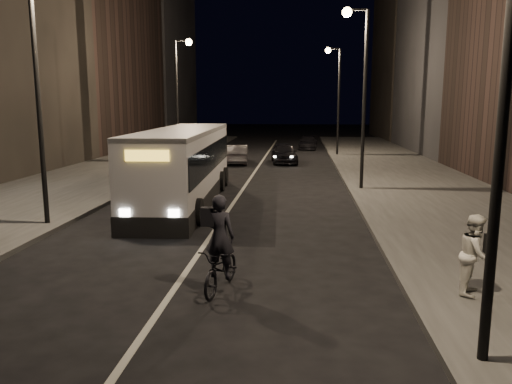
% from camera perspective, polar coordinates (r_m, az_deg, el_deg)
% --- Properties ---
extents(ground, '(180.00, 180.00, 0.00)m').
position_cam_1_polar(ground, '(12.44, -8.02, -9.07)').
color(ground, black).
rests_on(ground, ground).
extents(sidewalk_right, '(7.00, 70.00, 0.16)m').
position_cam_1_polar(sidewalk_right, '(26.38, 17.67, 0.91)').
color(sidewalk_right, '#373734').
rests_on(sidewalk_right, ground).
extents(sidewalk_left, '(7.00, 70.00, 0.16)m').
position_cam_1_polar(sidewalk_left, '(28.09, -18.53, 1.39)').
color(sidewalk_left, '#373734').
rests_on(sidewalk_left, ground).
extents(building_row_right, '(8.00, 61.00, 21.00)m').
position_cam_1_polar(building_row_right, '(41.63, 24.93, 18.06)').
color(building_row_right, black).
rests_on(building_row_right, ground).
extents(building_row_left, '(8.00, 61.00, 22.00)m').
position_cam_1_polar(building_row_left, '(44.66, -20.87, 18.36)').
color(building_row_left, black).
rests_on(building_row_left, ground).
extents(streetlight_right_near, '(1.20, 0.44, 8.12)m').
position_cam_1_polar(streetlight_right_near, '(7.98, 25.36, 18.57)').
color(streetlight_right_near, black).
rests_on(streetlight_right_near, sidewalk_right).
extents(streetlight_right_mid, '(1.20, 0.44, 8.12)m').
position_cam_1_polar(streetlight_right_mid, '(23.61, 11.72, 13.02)').
color(streetlight_right_mid, black).
rests_on(streetlight_right_mid, sidewalk_right).
extents(streetlight_right_far, '(1.20, 0.44, 8.12)m').
position_cam_1_polar(streetlight_right_far, '(39.54, 9.07, 11.82)').
color(streetlight_right_far, black).
rests_on(streetlight_right_far, sidewalk_right).
extents(streetlight_left_near, '(1.20, 0.44, 8.12)m').
position_cam_1_polar(streetlight_left_near, '(17.47, -23.11, 13.56)').
color(streetlight_left_near, black).
rests_on(streetlight_left_near, sidewalk_left).
extents(streetlight_left_far, '(1.20, 0.44, 8.12)m').
position_cam_1_polar(streetlight_left_far, '(34.42, -8.64, 12.11)').
color(streetlight_left_far, black).
rests_on(streetlight_left_far, sidewalk_left).
extents(city_bus, '(3.04, 11.40, 3.05)m').
position_cam_1_polar(city_bus, '(20.72, -8.25, 3.31)').
color(city_bus, silver).
rests_on(city_bus, ground).
extents(cyclist_on_bicycle, '(1.01, 1.99, 2.19)m').
position_cam_1_polar(cyclist_on_bicycle, '(10.94, -4.03, -7.66)').
color(cyclist_on_bicycle, black).
rests_on(cyclist_on_bicycle, ground).
extents(pedestrian_woman, '(0.92, 1.01, 1.68)m').
position_cam_1_polar(pedestrian_woman, '(11.26, 23.77, -6.56)').
color(pedestrian_woman, silver).
rests_on(pedestrian_woman, sidewalk_right).
extents(car_near, '(2.10, 4.30, 1.41)m').
position_cam_1_polar(car_near, '(34.61, 3.24, 4.48)').
color(car_near, black).
rests_on(car_near, ground).
extents(car_mid, '(1.67, 4.01, 1.29)m').
position_cam_1_polar(car_mid, '(34.30, -2.10, 4.34)').
color(car_mid, '#303032').
rests_on(car_mid, ground).
extents(car_far, '(1.83, 4.02, 1.14)m').
position_cam_1_polar(car_far, '(45.66, 5.97, 5.62)').
color(car_far, black).
rests_on(car_far, ground).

